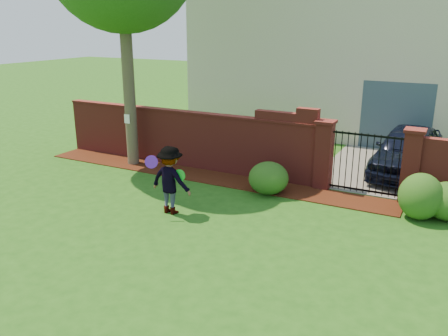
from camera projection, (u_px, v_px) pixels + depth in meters
The scene contains 16 objects.
ground at pixel (166, 225), 10.38m from camera, with size 80.00×80.00×0.01m, color #205114.
mulch_bed at pixel (204, 176), 13.61m from camera, with size 11.10×1.08×0.03m, color black.
brick_wall at pixel (185, 137), 14.37m from camera, with size 8.70×0.31×2.16m.
pillar_left at pixel (324, 154), 12.40m from camera, with size 0.50×0.50×1.88m.
pillar_right at pixel (411, 166), 11.43m from camera, with size 0.50×0.50×1.88m.
iron_gate at pixel (365, 163), 11.95m from camera, with size 1.78×0.03×1.60m.
driveway at pixel (387, 157), 15.58m from camera, with size 3.20×8.00×0.01m, color slate.
house at pixel (349, 52), 19.11m from camera, with size 12.40×6.40×6.30m.
car at pixel (406, 152), 13.50m from camera, with size 1.68×4.17×1.42m, color black.
paper_notice at pixel (127, 119), 14.23m from camera, with size 0.20×0.01×0.28m, color white.
shrub_left at pixel (269, 178), 12.14m from camera, with size 1.05×1.05×0.86m, color #184A16.
shrub_middle at pixel (421, 196), 10.54m from camera, with size 0.99×0.99×1.09m, color #184A16.
shrub_right at pixel (447, 201), 10.53m from camera, with size 1.00×1.00×0.89m, color #184A16.
man at pixel (170, 181), 10.77m from camera, with size 1.05×0.61×1.63m, color gray.
frisbee_purple at pixel (151, 162), 10.46m from camera, with size 0.30×0.30×0.03m, color #641EBD.
frisbee_green at pixel (179, 176), 10.60m from camera, with size 0.29×0.29×0.03m, color green.
Camera 1 is at (5.57, -7.82, 4.33)m, focal length 37.07 mm.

